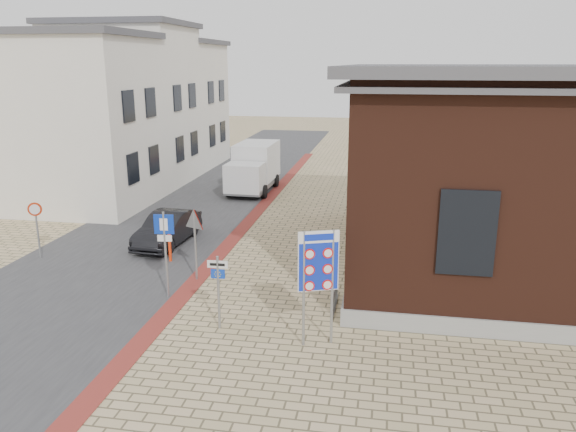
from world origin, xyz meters
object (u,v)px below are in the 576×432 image
Objects in this scene: box_truck at (254,167)px; parking_sign at (165,239)px; sedan at (168,229)px; border_sign at (318,264)px; essen_sign at (218,282)px; bollard at (170,246)px.

parking_sign reaches higher than box_truck.
parking_sign is (1.95, -4.90, 1.21)m from sedan.
parking_sign is at bearing 135.94° from border_sign.
box_truck is at bearing 86.90° from sedan.
parking_sign is at bearing 139.75° from essen_sign.
bollard is (0.84, -1.90, -0.06)m from sedan.
bollard is at bearing 122.86° from essen_sign.
border_sign reaches higher than parking_sign.
essen_sign is at bearing -54.64° from sedan.
essen_sign is (4.08, -6.60, 0.69)m from sedan.
sedan is 2.08m from bollard.
border_sign is 1.47× the size of essen_sign.
essen_sign is 2.78m from parking_sign.
border_sign reaches higher than box_truck.
parking_sign is (-4.82, 2.10, -0.31)m from border_sign.
sedan is at bearing 113.82° from bollard.
box_truck reaches higher than sedan.
box_truck reaches higher than bollard.
box_truck is 4.34× the size of bollard.
box_truck is 1.66× the size of border_sign.
border_sign is at bearing -29.64° from parking_sign.
sedan reaches higher than bollard.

